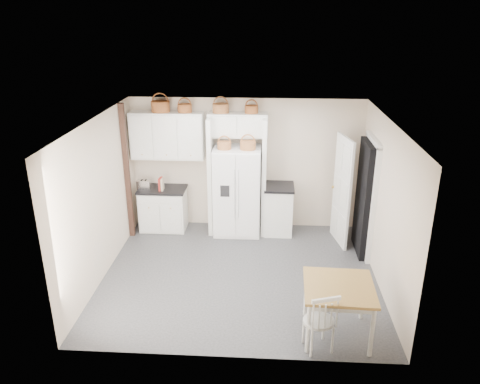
{
  "coord_description": "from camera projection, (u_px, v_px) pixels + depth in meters",
  "views": [
    {
      "loc": [
        0.42,
        -6.78,
        4.13
      ],
      "look_at": [
        -0.02,
        0.4,
        1.33
      ],
      "focal_mm": 35.0,
      "sensor_mm": 36.0,
      "label": 1
    }
  ],
  "objects": [
    {
      "name": "base_cab_right",
      "position": [
        278.0,
        210.0,
        9.2
      ],
      "size": [
        0.53,
        0.64,
        0.93
      ],
      "primitive_type": "cube",
      "color": "white",
      "rests_on": "floor"
    },
    {
      "name": "fridge_panel_left",
      "position": [
        211.0,
        176.0,
        9.03
      ],
      "size": [
        0.08,
        0.6,
        2.3
      ],
      "primitive_type": "cube",
      "color": "white",
      "rests_on": "floor"
    },
    {
      "name": "toaster",
      "position": [
        144.0,
        185.0,
        9.14
      ],
      "size": [
        0.27,
        0.16,
        0.18
      ],
      "primitive_type": "cube",
      "rotation": [
        0.0,
        0.0,
        -0.05
      ],
      "color": "silver",
      "rests_on": "counter_left"
    },
    {
      "name": "dining_table",
      "position": [
        337.0,
        310.0,
        6.26
      ],
      "size": [
        0.95,
        0.95,
        0.76
      ],
      "primitive_type": "cube",
      "rotation": [
        0.0,
        0.0,
        -0.04
      ],
      "color": "brown",
      "rests_on": "floor"
    },
    {
      "name": "floor",
      "position": [
        240.0,
        275.0,
        7.83
      ],
      "size": [
        4.5,
        4.5,
        0.0
      ],
      "primitive_type": "plane",
      "color": "#303032",
      "rests_on": "ground"
    },
    {
      "name": "basket_fridge_a",
      "position": [
        224.0,
        145.0,
        8.64
      ],
      "size": [
        0.26,
        0.26,
        0.14
      ],
      "primitive_type": "cylinder",
      "color": "brown",
      "rests_on": "refrigerator"
    },
    {
      "name": "basket_fridge_b",
      "position": [
        248.0,
        145.0,
        8.61
      ],
      "size": [
        0.29,
        0.29,
        0.16
      ],
      "primitive_type": "cylinder",
      "color": "brown",
      "rests_on": "refrigerator"
    },
    {
      "name": "refrigerator",
      "position": [
        237.0,
        191.0,
        9.06
      ],
      "size": [
        0.89,
        0.72,
        1.73
      ],
      "primitive_type": "cube",
      "color": "white",
      "rests_on": "floor"
    },
    {
      "name": "ceiling",
      "position": [
        240.0,
        122.0,
        6.88
      ],
      "size": [
        4.5,
        4.5,
        0.0
      ],
      "primitive_type": "plane",
      "color": "white",
      "rests_on": "wall_back"
    },
    {
      "name": "cookbook_cream",
      "position": [
        162.0,
        184.0,
        9.07
      ],
      "size": [
        0.04,
        0.16,
        0.24
      ],
      "primitive_type": "cube",
      "rotation": [
        0.0,
        0.0,
        0.01
      ],
      "color": "#C9B595",
      "rests_on": "counter_left"
    },
    {
      "name": "counter_left",
      "position": [
        162.0,
        189.0,
        9.2
      ],
      "size": [
        0.93,
        0.6,
        0.04
      ],
      "primitive_type": "cube",
      "color": "black",
      "rests_on": "base_cab_left"
    },
    {
      "name": "door_slab",
      "position": [
        342.0,
        191.0,
        8.59
      ],
      "size": [
        0.21,
        0.79,
        2.05
      ],
      "primitive_type": "cube",
      "rotation": [
        0.0,
        0.0,
        -1.36
      ],
      "color": "white",
      "rests_on": "floor"
    },
    {
      "name": "bridge_cabinet",
      "position": [
        238.0,
        125.0,
        8.77
      ],
      "size": [
        1.12,
        0.34,
        0.45
      ],
      "primitive_type": "cube",
      "color": "white",
      "rests_on": "wall_back"
    },
    {
      "name": "basket_bridge_a",
      "position": [
        221.0,
        108.0,
        8.67
      ],
      "size": [
        0.3,
        0.3,
        0.17
      ],
      "primitive_type": "cylinder",
      "color": "brown",
      "rests_on": "bridge_cabinet"
    },
    {
      "name": "base_cab_left",
      "position": [
        163.0,
        209.0,
        9.35
      ],
      "size": [
        0.89,
        0.56,
        0.82
      ],
      "primitive_type": "cube",
      "color": "white",
      "rests_on": "floor"
    },
    {
      "name": "basket_upper_b",
      "position": [
        160.0,
        107.0,
        8.73
      ],
      "size": [
        0.35,
        0.35,
        0.2
      ],
      "primitive_type": "cylinder",
      "color": "brown",
      "rests_on": "upper_cabinet"
    },
    {
      "name": "wall_right",
      "position": [
        385.0,
        206.0,
        7.23
      ],
      "size": [
        0.0,
        4.0,
        4.0
      ],
      "primitive_type": "plane",
      "rotation": [
        1.57,
        0.0,
        -1.57
      ],
      "color": "beige",
      "rests_on": "floor"
    },
    {
      "name": "upper_cabinet",
      "position": [
        167.0,
        135.0,
        8.93
      ],
      "size": [
        1.4,
        0.34,
        0.9
      ],
      "primitive_type": "cube",
      "color": "white",
      "rests_on": "wall_back"
    },
    {
      "name": "trim_post",
      "position": [
        127.0,
        173.0,
        8.74
      ],
      "size": [
        0.09,
        0.09,
        2.6
      ],
      "primitive_type": "cube",
      "color": "black",
      "rests_on": "floor"
    },
    {
      "name": "basket_bridge_b",
      "position": [
        251.0,
        109.0,
        8.65
      ],
      "size": [
        0.25,
        0.25,
        0.14
      ],
      "primitive_type": "cylinder",
      "color": "brown",
      "rests_on": "bridge_cabinet"
    },
    {
      "name": "wall_back",
      "position": [
        246.0,
        164.0,
        9.22
      ],
      "size": [
        4.5,
        0.0,
        4.5
      ],
      "primitive_type": "plane",
      "rotation": [
        1.57,
        0.0,
        0.0
      ],
      "color": "beige",
      "rests_on": "floor"
    },
    {
      "name": "fridge_panel_right",
      "position": [
        264.0,
        177.0,
        8.97
      ],
      "size": [
        0.08,
        0.6,
        2.3
      ],
      "primitive_type": "cube",
      "color": "white",
      "rests_on": "floor"
    },
    {
      "name": "doorway_void",
      "position": [
        365.0,
        199.0,
        8.26
      ],
      "size": [
        0.18,
        0.85,
        2.05
      ],
      "primitive_type": "cube",
      "color": "black",
      "rests_on": "floor"
    },
    {
      "name": "counter_right",
      "position": [
        279.0,
        187.0,
        9.02
      ],
      "size": [
        0.57,
        0.68,
        0.04
      ],
      "primitive_type": "cube",
      "color": "black",
      "rests_on": "base_cab_right"
    },
    {
      "name": "windsor_chair",
      "position": [
        319.0,
        321.0,
        5.98
      ],
      "size": [
        0.5,
        0.48,
        0.84
      ],
      "primitive_type": "cube",
      "rotation": [
        0.0,
        0.0,
        0.31
      ],
      "color": "white",
      "rests_on": "floor"
    },
    {
      "name": "basket_upper_c",
      "position": [
        185.0,
        108.0,
        8.71
      ],
      "size": [
        0.27,
        0.27,
        0.15
      ],
      "primitive_type": "cylinder",
      "color": "brown",
      "rests_on": "upper_cabinet"
    },
    {
      "name": "cookbook_red",
      "position": [
        161.0,
        184.0,
        9.07
      ],
      "size": [
        0.06,
        0.17,
        0.25
      ],
      "primitive_type": "cube",
      "rotation": [
        0.0,
        0.0,
        -0.12
      ],
      "color": "#B22921",
      "rests_on": "counter_left"
    },
    {
      "name": "wall_left",
      "position": [
        100.0,
        200.0,
        7.49
      ],
      "size": [
        0.0,
        4.0,
        4.0
      ],
      "primitive_type": "plane",
      "rotation": [
        1.57,
        0.0,
        1.57
      ],
      "color": "beige",
      "rests_on": "floor"
    }
  ]
}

